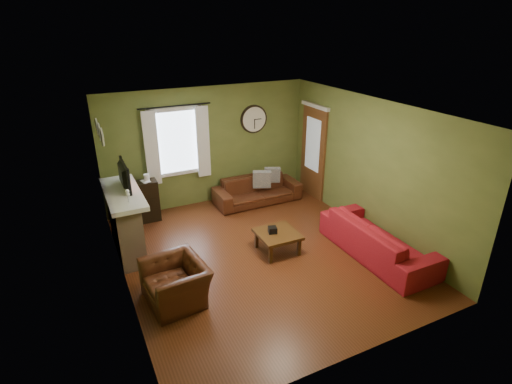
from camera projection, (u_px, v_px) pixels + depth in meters
name	position (u px, v px, depth m)	size (l,w,h in m)	color
floor	(261.00, 255.00, 7.15)	(4.60, 5.20, 0.00)	#512511
ceiling	(262.00, 110.00, 6.11)	(4.60, 5.20, 0.00)	white
wall_left	(118.00, 215.00, 5.71)	(0.00, 5.20, 2.60)	#5C692E
wall_right	(370.00, 167.00, 7.55)	(0.00, 5.20, 2.60)	#5C692E
wall_back	(208.00, 146.00, 8.77)	(4.60, 0.00, 2.60)	#5C692E
wall_front	(365.00, 269.00, 4.49)	(4.60, 0.00, 2.60)	#5C692E
fireplace	(125.00, 225.00, 7.03)	(0.40, 1.40, 1.10)	tan
firebox	(138.00, 235.00, 7.21)	(0.04, 0.60, 0.55)	black
mantel	(123.00, 194.00, 6.81)	(0.58, 1.60, 0.08)	white
tv	(121.00, 179.00, 6.85)	(0.60, 0.08, 0.35)	black
tv_screen	(125.00, 175.00, 6.86)	(0.02, 0.62, 0.36)	#994C3F
medallion_left	(102.00, 137.00, 5.99)	(0.28, 0.28, 0.03)	white
medallion_mid	(99.00, 132.00, 6.28)	(0.28, 0.28, 0.03)	white
medallion_right	(97.00, 127.00, 6.57)	(0.28, 0.28, 0.03)	white
window_pane	(177.00, 142.00, 8.39)	(1.00, 0.02, 1.30)	silver
curtain_rod	(175.00, 106.00, 8.00)	(0.03, 0.03, 1.50)	black
curtain_left	(152.00, 149.00, 8.11)	(0.28, 0.04, 1.55)	white
curtain_right	(203.00, 142.00, 8.55)	(0.28, 0.04, 1.55)	white
wall_clock	(254.00, 119.00, 8.97)	(0.64, 0.06, 0.64)	white
door	(313.00, 153.00, 9.16)	(0.05, 0.90, 2.10)	brown
bookshelf	(140.00, 202.00, 8.15)	(0.73, 0.31, 0.87)	black
book	(142.00, 179.00, 7.93)	(0.15, 0.21, 0.02)	#432710
sofa_brown	(257.00, 190.00, 9.11)	(1.96, 0.77, 0.57)	#421E10
pillow_left	(272.00, 175.00, 9.26)	(0.37, 0.11, 0.37)	gray
pillow_right	(262.00, 179.00, 9.00)	(0.41, 0.12, 0.41)	gray
sofa_red	(377.00, 239.00, 7.01)	(2.26, 0.88, 0.66)	maroon
armchair	(176.00, 282.00, 5.89)	(0.95, 0.83, 0.62)	#421E10
coffee_table	(277.00, 242.00, 7.19)	(0.71, 0.71, 0.38)	#432710
tissue_box	(272.00, 231.00, 7.11)	(0.14, 0.14, 0.11)	black
wine_glass_a	(128.00, 198.00, 6.32)	(0.06, 0.06, 0.18)	white
wine_glass_b	(128.00, 196.00, 6.37)	(0.07, 0.07, 0.21)	white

